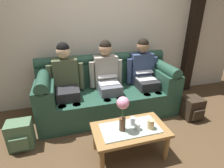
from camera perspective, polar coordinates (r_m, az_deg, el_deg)
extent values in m
plane|color=#4C3823|center=(2.34, 6.48, -23.05)|extent=(14.00, 14.00, 0.00)
cube|color=beige|center=(3.24, -4.26, 19.24)|extent=(6.00, 0.12, 2.90)
cube|color=black|center=(3.97, 25.07, 18.03)|extent=(0.20, 0.20, 2.90)
cube|color=#234738|center=(3.04, -1.16, -5.65)|extent=(2.23, 0.88, 0.42)
cube|color=#234738|center=(3.16, -2.77, 3.70)|extent=(2.23, 0.22, 0.40)
cylinder|color=#234738|center=(3.08, -2.87, 8.15)|extent=(2.23, 0.18, 0.18)
cube|color=#234738|center=(2.82, -20.78, -1.76)|extent=(0.28, 0.88, 0.28)
cylinder|color=#234738|center=(2.75, -21.33, 1.73)|extent=(0.18, 0.88, 0.18)
cube|color=#234738|center=(3.25, 15.66, 2.29)|extent=(0.28, 0.88, 0.28)
cylinder|color=#234738|center=(3.19, 16.02, 5.38)|extent=(0.18, 0.88, 0.18)
cube|color=#232326|center=(2.78, -14.04, -2.76)|extent=(0.34, 0.40, 0.15)
cylinder|color=#232326|center=(2.69, -15.28, -10.83)|extent=(0.12, 0.12, 0.42)
cylinder|color=#232326|center=(2.69, -10.98, -10.35)|extent=(0.12, 0.12, 0.42)
cube|color=#475138|center=(2.92, -14.67, 2.70)|extent=(0.38, 0.22, 0.54)
cylinder|color=#475138|center=(2.90, -19.22, 1.54)|extent=(0.09, 0.09, 0.44)
cylinder|color=#475138|center=(2.90, -9.97, 2.57)|extent=(0.09, 0.09, 0.44)
sphere|color=tan|center=(2.79, -15.49, 10.16)|extent=(0.21, 0.21, 0.21)
sphere|color=black|center=(2.78, -15.58, 10.95)|extent=(0.19, 0.19, 0.19)
cube|color=#595B66|center=(2.86, -0.90, -1.22)|extent=(0.34, 0.40, 0.15)
cylinder|color=#595B66|center=(2.75, -1.45, -9.07)|extent=(0.12, 0.12, 0.42)
cylinder|color=#595B66|center=(2.80, 2.55, -8.45)|extent=(0.12, 0.12, 0.42)
cube|color=gray|center=(3.00, -2.13, 4.02)|extent=(0.38, 0.22, 0.54)
cylinder|color=gray|center=(2.92, -6.41, 2.95)|extent=(0.09, 0.09, 0.44)
cylinder|color=gray|center=(3.03, 2.39, 3.83)|extent=(0.09, 0.09, 0.44)
sphere|color=tan|center=(2.87, -2.15, 11.34)|extent=(0.21, 0.21, 0.21)
sphere|color=black|center=(2.86, -2.16, 12.12)|extent=(0.19, 0.19, 0.19)
cube|color=silver|center=(2.84, -1.01, 0.46)|extent=(0.31, 0.22, 0.02)
cube|color=silver|center=(2.94, -1.79, 3.46)|extent=(0.31, 0.20, 0.09)
cube|color=black|center=(2.93, -1.74, 3.33)|extent=(0.27, 0.17, 0.08)
cube|color=#232326|center=(3.08, 10.93, 0.22)|extent=(0.34, 0.40, 0.15)
cylinder|color=#232326|center=(2.96, 10.98, -7.01)|extent=(0.12, 0.12, 0.42)
cylinder|color=#232326|center=(3.04, 14.37, -6.39)|extent=(0.12, 0.12, 0.42)
cube|color=navy|center=(3.21, 9.31, 5.06)|extent=(0.38, 0.22, 0.54)
cylinder|color=navy|center=(3.09, 5.62, 4.14)|extent=(0.09, 0.09, 0.44)
cylinder|color=navy|center=(3.29, 13.31, 4.80)|extent=(0.09, 0.09, 0.44)
sphere|color=#936B4C|center=(3.09, 9.95, 11.90)|extent=(0.21, 0.21, 0.21)
sphere|color=black|center=(3.08, 10.00, 12.62)|extent=(0.19, 0.19, 0.19)
cube|color=silver|center=(3.06, 10.88, 1.78)|extent=(0.31, 0.22, 0.02)
cube|color=silver|center=(3.14, 9.92, 4.54)|extent=(0.31, 0.21, 0.07)
cube|color=black|center=(3.13, 9.99, 4.44)|extent=(0.27, 0.18, 0.06)
cube|color=olive|center=(2.17, 5.84, -14.50)|extent=(0.88, 0.50, 0.04)
cube|color=#9EB2A8|center=(2.15, 5.87, -14.00)|extent=(0.69, 0.35, 0.01)
cylinder|color=olive|center=(2.07, -3.22, -23.89)|extent=(0.06, 0.06, 0.34)
cylinder|color=olive|center=(2.31, 17.16, -18.99)|extent=(0.06, 0.06, 0.34)
cylinder|color=olive|center=(2.35, -5.53, -16.86)|extent=(0.06, 0.06, 0.34)
cylinder|color=olive|center=(2.57, 12.33, -13.42)|extent=(0.06, 0.06, 0.34)
cylinder|color=brown|center=(2.06, 3.35, -12.78)|extent=(0.07, 0.07, 0.16)
cylinder|color=#3D7538|center=(1.97, 3.46, -9.18)|extent=(0.01, 0.01, 0.15)
sphere|color=pink|center=(1.91, 3.55, -6.10)|extent=(0.14, 0.14, 0.14)
cylinder|color=#DBB77A|center=(2.15, 12.38, -12.48)|extent=(0.08, 0.08, 0.11)
cylinder|color=silver|center=(2.11, 8.22, -13.39)|extent=(0.07, 0.07, 0.08)
cylinder|color=silver|center=(2.17, 6.71, -11.85)|extent=(0.06, 0.06, 0.10)
cube|color=#2D2319|center=(3.19, 24.37, -7.02)|extent=(0.28, 0.27, 0.36)
cube|color=#2D2319|center=(3.12, 26.03, -8.92)|extent=(0.20, 0.05, 0.16)
cube|color=#4C6B4C|center=(2.63, -27.43, -14.36)|extent=(0.30, 0.22, 0.38)
cube|color=#4C6B4C|center=(2.55, -27.75, -16.80)|extent=(0.21, 0.05, 0.17)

